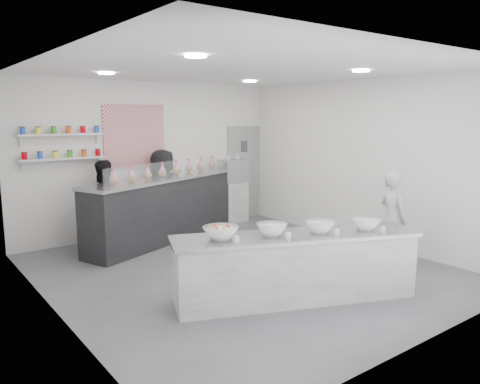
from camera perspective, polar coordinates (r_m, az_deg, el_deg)
name	(u,v)px	position (r m, az deg, el deg)	size (l,w,h in m)	color
floor	(242,270)	(7.29, 0.26, -9.43)	(6.00, 6.00, 0.00)	#515156
ceiling	(242,69)	(6.94, 0.28, 14.74)	(6.00, 6.00, 0.00)	white
back_wall	(151,158)	(9.51, -10.77, 4.05)	(5.50, 5.50, 0.00)	white
left_wall	(50,190)	(5.74, -22.13, 0.19)	(6.00, 6.00, 0.00)	white
right_wall	(361,162)	(8.89, 14.55, 3.56)	(6.00, 6.00, 0.00)	white
back_door	(244,173)	(10.74, 0.44, 2.38)	(0.88, 0.04, 2.10)	gray
pattern_panel	(135,136)	(9.31, -12.73, 6.65)	(1.25, 0.03, 1.20)	#C42B3E
jar_shelf_lower	(63,159)	(8.77, -20.81, 3.84)	(1.45, 0.22, 0.04)	silver
jar_shelf_upper	(61,134)	(8.75, -20.97, 6.58)	(1.45, 0.22, 0.04)	silver
preserve_jars	(62,143)	(8.74, -20.88, 5.66)	(1.45, 0.10, 0.56)	#C7000B
downlight_0	(196,56)	(5.33, -5.42, 16.15)	(0.24, 0.24, 0.02)	white
downlight_1	(361,71)	(7.20, 14.54, 14.10)	(0.24, 0.24, 0.02)	white
downlight_2	(106,73)	(7.65, -16.00, 13.73)	(0.24, 0.24, 0.02)	white
downlight_3	(250,81)	(9.05, 1.22, 13.33)	(0.24, 0.24, 0.02)	white
prep_counter	(296,267)	(6.09, 6.79, -9.06)	(3.16, 0.72, 0.86)	#9A9996
back_bar	(170,207)	(9.07, -8.50, -1.84)	(3.92, 0.72, 1.21)	black
sneeze_guard	(184,168)	(8.74, -6.90, 2.90)	(3.86, 0.02, 0.33)	white
espresso_ledge	(222,203)	(10.24, -2.25, -1.32)	(1.23, 0.39, 0.92)	#9A9996
espresso_machine	(233,171)	(10.32, -0.85, 2.63)	(0.60, 0.42, 0.46)	#93969E
cup_stacks	(208,176)	(9.95, -3.95, 1.94)	(0.24, 0.24, 0.31)	#C0BA7B
prep_bowls	(296,228)	(5.95, 6.88, -4.40)	(2.34, 0.49, 0.15)	white
label_cards	(335,237)	(5.78, 11.55, -5.36)	(2.01, 0.04, 0.07)	white
cookie_bags	(169,169)	(8.96, -8.61, 2.84)	(2.95, 0.15, 0.27)	#D26791
woman_prep	(393,219)	(7.62, 18.13, -3.16)	(0.55, 0.36, 1.52)	#B8B7B3
staff_left	(103,203)	(8.77, -16.39, -1.35)	(0.76, 0.59, 1.56)	black
staff_right	(163,193)	(9.25, -9.36, -0.11)	(0.83, 0.54, 1.70)	black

